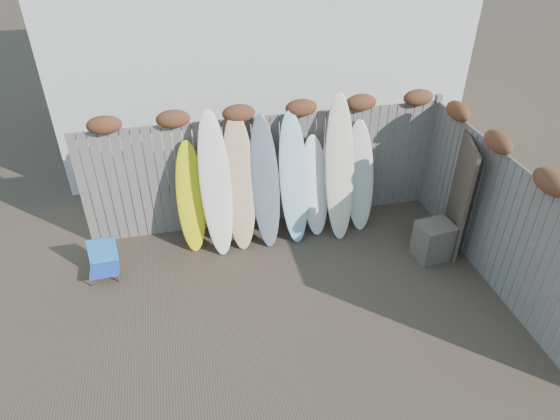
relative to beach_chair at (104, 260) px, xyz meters
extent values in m
plane|color=#493A2D|center=(2.70, -1.51, -0.26)|extent=(80.00, 80.00, 0.00)
cube|color=slate|center=(2.70, 0.89, 0.74)|extent=(6.00, 0.10, 2.00)
cube|color=slate|center=(5.70, 0.89, 0.79)|extent=(0.10, 0.10, 2.10)
ellipsoid|color=brown|center=(0.30, 0.85, 1.84)|extent=(0.52, 0.28, 0.28)
ellipsoid|color=brown|center=(1.30, 0.85, 1.84)|extent=(0.52, 0.28, 0.28)
ellipsoid|color=brown|center=(2.30, 0.85, 1.84)|extent=(0.52, 0.28, 0.28)
ellipsoid|color=brown|center=(3.30, 0.85, 1.84)|extent=(0.52, 0.28, 0.28)
ellipsoid|color=brown|center=(4.30, 0.85, 1.84)|extent=(0.52, 0.28, 0.28)
ellipsoid|color=brown|center=(5.30, 0.85, 1.84)|extent=(0.52, 0.28, 0.28)
cube|color=slate|center=(5.70, -1.31, 0.74)|extent=(0.10, 4.40, 2.00)
ellipsoid|color=brown|center=(5.66, -2.01, 1.84)|extent=(0.28, 0.56, 0.28)
ellipsoid|color=brown|center=(5.66, -0.91, 1.84)|extent=(0.28, 0.56, 0.28)
ellipsoid|color=brown|center=(5.66, 0.19, 1.84)|extent=(0.28, 0.56, 0.28)
cube|color=#244AB5|center=(0.00, -0.10, -0.10)|extent=(0.44, 0.39, 0.03)
cube|color=#2571BA|center=(0.00, 0.10, 0.11)|extent=(0.43, 0.14, 0.39)
cylinder|color=#BBBBC3|center=(-0.19, -0.27, -0.18)|extent=(0.02, 0.02, 0.16)
cylinder|color=silver|center=(-0.20, 0.05, -0.18)|extent=(0.02, 0.02, 0.16)
cylinder|color=#B7B6BD|center=(0.21, -0.26, -0.18)|extent=(0.02, 0.02, 0.16)
cylinder|color=#A7A7AE|center=(0.19, 0.06, -0.18)|extent=(0.02, 0.02, 0.16)
cube|color=#514B3D|center=(5.13, -0.70, 0.05)|extent=(0.59, 0.51, 0.63)
cube|color=brown|center=(5.61, -0.35, 0.69)|extent=(0.46, 1.22, 1.90)
ellipsoid|color=#FFF20D|center=(1.42, 0.51, 0.62)|extent=(0.51, 0.67, 1.77)
ellipsoid|color=white|center=(1.83, 0.41, 0.87)|extent=(0.51, 0.81, 2.26)
ellipsoid|color=#E0A983|center=(2.21, 0.46, 0.82)|extent=(0.56, 0.80, 2.16)
ellipsoid|color=slate|center=(2.62, 0.43, 0.79)|extent=(0.47, 0.75, 2.11)
ellipsoid|color=#A6D0E7|center=(3.10, 0.45, 0.79)|extent=(0.48, 0.75, 2.12)
ellipsoid|color=white|center=(3.48, 0.50, 0.57)|extent=(0.47, 0.62, 1.67)
ellipsoid|color=beige|center=(3.86, 0.41, 0.91)|extent=(0.56, 0.87, 2.35)
ellipsoid|color=silver|center=(4.27, 0.51, 0.66)|extent=(0.51, 0.68, 1.85)
camera|label=1|loc=(1.37, -6.33, 4.92)|focal=32.00mm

